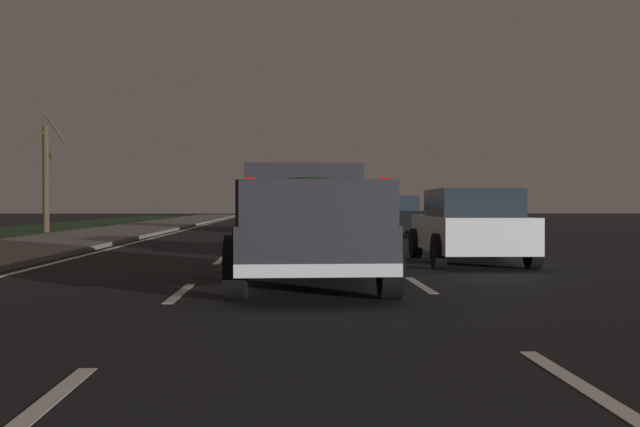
% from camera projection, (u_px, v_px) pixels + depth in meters
% --- Properties ---
extents(ground, '(144.00, 144.00, 0.00)m').
position_uv_depth(ground, '(296.00, 239.00, 27.64)').
color(ground, black).
extents(sidewalk_shoulder, '(108.00, 4.00, 0.12)m').
position_uv_depth(sidewalk_shoulder, '(81.00, 238.00, 27.35)').
color(sidewalk_shoulder, slate).
rests_on(sidewalk_shoulder, ground).
extents(lane_markings, '(108.00, 7.04, 0.01)m').
position_uv_depth(lane_markings, '(215.00, 236.00, 30.47)').
color(lane_markings, silver).
rests_on(lane_markings, ground).
extents(pickup_truck, '(5.50, 2.42, 1.87)m').
position_uv_depth(pickup_truck, '(305.00, 221.00, 12.07)').
color(pickup_truck, '#232328').
rests_on(pickup_truck, ground).
extents(sedan_silver, '(4.42, 2.06, 1.54)m').
position_uv_depth(sedan_silver, '(296.00, 214.00, 35.35)').
color(sedan_silver, '#B2B5BA').
rests_on(sedan_silver, ground).
extents(sedan_white, '(4.42, 2.06, 1.54)m').
position_uv_depth(sedan_white, '(470.00, 226.00, 16.42)').
color(sedan_white, silver).
rests_on(sedan_white, ground).
extents(sedan_black, '(4.42, 2.06, 1.54)m').
position_uv_depth(sedan_black, '(393.00, 215.00, 30.41)').
color(sedan_black, black).
rests_on(sedan_black, ground).
extents(bare_tree_far, '(1.70, 1.86, 5.09)m').
position_uv_depth(bare_tree_far, '(46.00, 175.00, 34.15)').
color(bare_tree_far, '#423323').
rests_on(bare_tree_far, ground).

